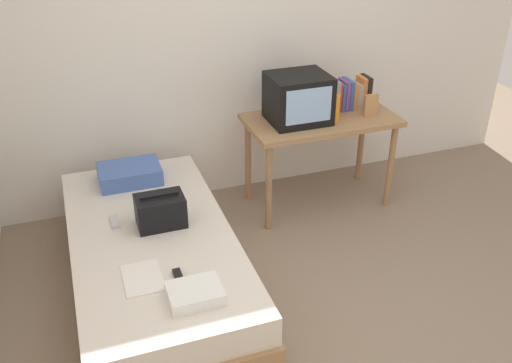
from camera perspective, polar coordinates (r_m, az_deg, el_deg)
The scene contains 14 objects.
ground_plane at distance 3.47m, azimuth 8.77°, elevation -15.52°, with size 8.00×8.00×0.00m, color #84705B.
wall_back at distance 4.46m, azimuth -2.09°, elevation 14.59°, with size 5.20×0.10×2.60m, color silver.
bed at distance 3.66m, azimuth -10.31°, elevation -8.20°, with size 1.00×2.00×0.46m.
desk at distance 4.41m, azimuth 6.56°, elevation 5.32°, with size 1.16×0.60×0.75m.
tv at distance 4.23m, azimuth 4.31°, elevation 8.44°, with size 0.44×0.39×0.36m.
water_bottle at distance 4.28m, azimuth 7.98°, elevation 7.41°, with size 0.08×0.08×0.21m, color orange.
book_row at distance 4.55m, azimuth 9.47°, elevation 8.77°, with size 0.32×0.17×0.25m.
picture_frame at distance 4.42m, azimuth 11.60°, elevation 7.60°, with size 0.11×0.02×0.18m, color #B27F4C.
pillow at distance 4.10m, azimuth -12.72°, elevation 0.76°, with size 0.43×0.30×0.12m, color #4766AD.
handbag at distance 3.54m, azimuth -9.69°, elevation -2.96°, with size 0.30×0.20×0.23m.
magazine at distance 3.18m, azimuth -11.46°, elevation -9.58°, with size 0.21×0.29×0.01m, color white.
remote_dark at distance 3.13m, azimuth -7.84°, elevation -9.71°, with size 0.04×0.16×0.02m, color black.
remote_silver at distance 3.67m, azimuth -14.21°, elevation -3.99°, with size 0.04×0.14×0.02m, color #B7B7BC.
folded_towel at distance 2.98m, azimuth -6.22°, elevation -11.25°, with size 0.28×0.22×0.07m, color white.
Camera 1 is at (-1.29, -2.12, 2.42)m, focal length 39.33 mm.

